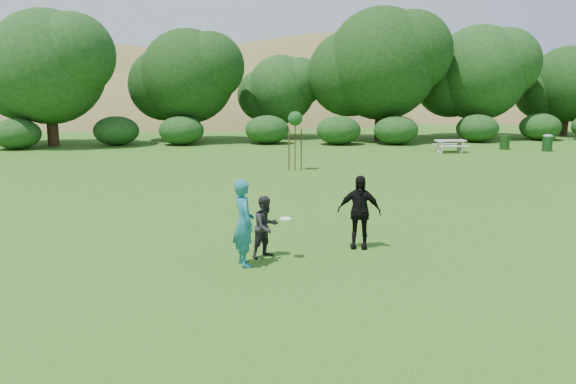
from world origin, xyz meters
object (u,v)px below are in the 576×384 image
at_px(trash_can_lidded, 547,143).
at_px(sapling, 295,120).
at_px(picnic_table, 450,144).
at_px(player_black, 359,212).
at_px(trash_can_near, 505,142).
at_px(player_grey, 266,227).
at_px(player_teal, 244,223).

bearing_deg(trash_can_lidded, sapling, -160.91).
distance_m(picnic_table, trash_can_lidded, 6.24).
bearing_deg(player_black, trash_can_near, 72.23).
height_order(player_grey, picnic_table, player_grey).
bearing_deg(sapling, picnic_table, 29.86).
distance_m(player_teal, picnic_table, 24.45).
bearing_deg(trash_can_near, player_grey, -129.51).
distance_m(player_black, trash_can_near, 25.08).
distance_m(player_teal, player_grey, 0.84).
bearing_deg(sapling, player_black, -90.81).
relative_size(player_grey, sapling, 0.53).
height_order(player_teal, trash_can_near, player_teal).
bearing_deg(picnic_table, trash_can_lidded, -2.01).
relative_size(trash_can_near, sapling, 0.32).
xyz_separation_m(player_teal, sapling, (3.16, 14.32, 1.41)).
distance_m(player_black, sapling, 13.34).
distance_m(player_black, picnic_table, 21.99).
bearing_deg(player_black, player_teal, -142.11).
bearing_deg(player_black, sapling, 107.37).
xyz_separation_m(player_grey, player_black, (2.42, 0.49, 0.19)).
distance_m(trash_can_near, sapling, 16.27).
xyz_separation_m(player_black, sapling, (0.19, 13.26, 1.48)).
height_order(trash_can_near, picnic_table, trash_can_near).
bearing_deg(sapling, player_teal, -102.46).
distance_m(player_teal, trash_can_lidded, 28.24).
xyz_separation_m(trash_can_near, picnic_table, (-4.11, -1.05, 0.07)).
bearing_deg(player_grey, player_black, -23.72).
height_order(player_grey, player_black, player_black).
bearing_deg(trash_can_lidded, player_black, -131.55).
height_order(player_grey, trash_can_lidded, player_grey).
xyz_separation_m(player_grey, sapling, (2.61, 13.75, 1.67)).
bearing_deg(player_grey, picnic_table, 21.31).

